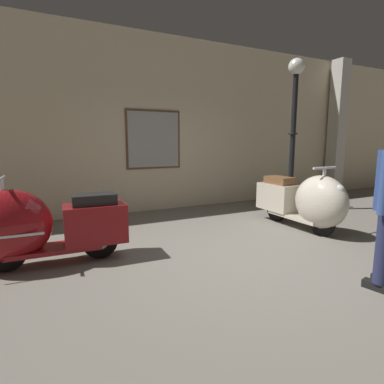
{
  "coord_description": "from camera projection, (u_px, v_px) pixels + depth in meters",
  "views": [
    {
      "loc": [
        -2.26,
        -3.07,
        1.49
      ],
      "look_at": [
        -0.21,
        1.08,
        0.74
      ],
      "focal_mm": 28.71,
      "sensor_mm": 36.0,
      "label": 1
    }
  ],
  "objects": [
    {
      "name": "showroom_back_wall",
      "position": [
        162.0,
        125.0,
        6.71
      ],
      "size": [
        18.0,
        0.63,
        3.73
      ],
      "color": "beige",
      "rests_on": "ground"
    },
    {
      "name": "scooter_0",
      "position": [
        37.0,
        226.0,
        3.66
      ],
      "size": [
        1.82,
        0.62,
        1.1
      ],
      "rotation": [
        0.0,
        0.0,
        3.1
      ],
      "color": "black",
      "rests_on": "ground"
    },
    {
      "name": "ground_plane",
      "position": [
        244.0,
        260.0,
        3.94
      ],
      "size": [
        60.0,
        60.0,
        0.0
      ],
      "primitive_type": "plane",
      "color": "slate"
    },
    {
      "name": "scooter_1",
      "position": [
        306.0,
        201.0,
        5.2
      ],
      "size": [
        0.59,
        1.82,
        1.11
      ],
      "rotation": [
        0.0,
        0.0,
        -1.57
      ],
      "color": "black",
      "rests_on": "ground"
    },
    {
      "name": "lamppost",
      "position": [
        294.0,
        120.0,
        6.54
      ],
      "size": [
        0.34,
        0.34,
        3.21
      ],
      "color": "black",
      "rests_on": "ground"
    }
  ]
}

